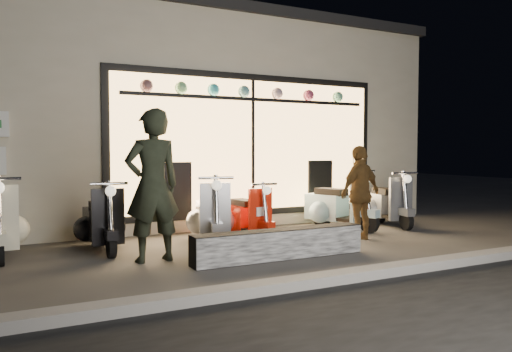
{
  "coord_description": "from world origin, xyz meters",
  "views": [
    {
      "loc": [
        -3.36,
        -6.42,
        1.46
      ],
      "look_at": [
        0.2,
        0.6,
        1.05
      ],
      "focal_mm": 35.0,
      "sensor_mm": 36.0,
      "label": 1
    }
  ],
  "objects": [
    {
      "name": "ground",
      "position": [
        0.0,
        0.0,
        0.0
      ],
      "size": [
        40.0,
        40.0,
        0.0
      ],
      "primitive_type": "plane",
      "color": "#383533",
      "rests_on": "ground"
    },
    {
      "name": "kerb",
      "position": [
        0.0,
        -2.0,
        0.06
      ],
      "size": [
        40.0,
        0.25,
        0.12
      ],
      "primitive_type": "cube",
      "color": "slate",
      "rests_on": "ground"
    },
    {
      "name": "shop_building",
      "position": [
        0.0,
        4.98,
        2.1
      ],
      "size": [
        10.2,
        6.23,
        4.2
      ],
      "color": "beige",
      "rests_on": "ground"
    },
    {
      "name": "graffiti_barrier",
      "position": [
        -0.08,
        -0.65,
        0.2
      ],
      "size": [
        2.47,
        0.28,
        0.4
      ],
      "primitive_type": "cube",
      "color": "black",
      "rests_on": "ground"
    },
    {
      "name": "scooter_silver",
      "position": [
        -0.41,
        0.98,
        0.41
      ],
      "size": [
        0.72,
        1.44,
        1.03
      ],
      "rotation": [
        0.0,
        0.0,
        -0.27
      ],
      "color": "black",
      "rests_on": "ground"
    },
    {
      "name": "scooter_red",
      "position": [
        0.19,
        1.0,
        0.36
      ],
      "size": [
        0.47,
        1.27,
        0.91
      ],
      "rotation": [
        0.0,
        0.0,
        0.09
      ],
      "color": "black",
      "rests_on": "ground"
    },
    {
      "name": "scooter_black",
      "position": [
        -2.09,
        1.14,
        0.39
      ],
      "size": [
        0.44,
        1.36,
        0.98
      ],
      "rotation": [
        0.0,
        0.0,
        0.0
      ],
      "color": "black",
      "rests_on": "ground"
    },
    {
      "name": "scooter_blue",
      "position": [
        2.1,
        1.17,
        0.42
      ],
      "size": [
        0.79,
        1.47,
        1.06
      ],
      "rotation": [
        0.0,
        0.0,
        0.33
      ],
      "color": "black",
      "rests_on": "ground"
    },
    {
      "name": "scooter_grey",
      "position": [
        3.31,
        1.1,
        0.41
      ],
      "size": [
        0.64,
        1.43,
        1.01
      ],
      "rotation": [
        0.0,
        0.0,
        -0.2
      ],
      "color": "black",
      "rests_on": "ground"
    },
    {
      "name": "man",
      "position": [
        -1.64,
        -0.03,
        1.0
      ],
      "size": [
        0.76,
        0.53,
        2.0
      ],
      "primitive_type": "imported",
      "rotation": [
        0.0,
        0.0,
        3.21
      ],
      "color": "black",
      "rests_on": "ground"
    },
    {
      "name": "woman",
      "position": [
        1.77,
        -0.02,
        0.77
      ],
      "size": [
        0.96,
        0.58,
        1.53
      ],
      "primitive_type": "imported",
      "rotation": [
        0.0,
        0.0,
        3.39
      ],
      "color": "brown",
      "rests_on": "ground"
    }
  ]
}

